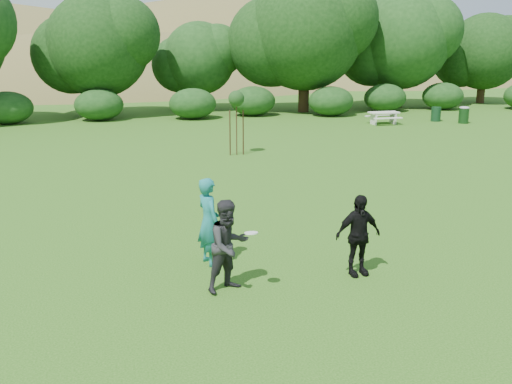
{
  "coord_description": "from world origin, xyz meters",
  "views": [
    {
      "loc": [
        -3.62,
        -10.97,
        4.93
      ],
      "look_at": [
        0.0,
        3.0,
        1.1
      ],
      "focal_mm": 40.0,
      "sensor_mm": 36.0,
      "label": 1
    }
  ],
  "objects_px": {
    "trash_can_near": "(436,114)",
    "sapling": "(236,100)",
    "player_grey": "(229,246)",
    "player_black": "(358,235)",
    "picnic_table": "(384,116)",
    "player_teal": "(209,221)",
    "trash_can_lidded": "(464,115)"
  },
  "relations": [
    {
      "from": "player_teal",
      "to": "trash_can_lidded",
      "type": "bearing_deg",
      "value": -61.91
    },
    {
      "from": "player_grey",
      "to": "sapling",
      "type": "xyz_separation_m",
      "value": [
        3.28,
        13.91,
        1.47
      ]
    },
    {
      "from": "player_black",
      "to": "picnic_table",
      "type": "bearing_deg",
      "value": 56.59
    },
    {
      "from": "player_teal",
      "to": "trash_can_lidded",
      "type": "relative_size",
      "value": 1.92
    },
    {
      "from": "player_black",
      "to": "picnic_table",
      "type": "height_order",
      "value": "player_black"
    },
    {
      "from": "trash_can_near",
      "to": "sapling",
      "type": "relative_size",
      "value": 0.32
    },
    {
      "from": "player_teal",
      "to": "player_black",
      "type": "distance_m",
      "value": 3.32
    },
    {
      "from": "picnic_table",
      "to": "player_black",
      "type": "bearing_deg",
      "value": -118.09
    },
    {
      "from": "player_grey",
      "to": "trash_can_near",
      "type": "xyz_separation_m",
      "value": [
        17.93,
        21.54,
        -0.5
      ]
    },
    {
      "from": "player_teal",
      "to": "trash_can_near",
      "type": "relative_size",
      "value": 2.24
    },
    {
      "from": "trash_can_near",
      "to": "picnic_table",
      "type": "xyz_separation_m",
      "value": [
        -3.84,
        -0.41,
        0.07
      ]
    },
    {
      "from": "picnic_table",
      "to": "sapling",
      "type": "bearing_deg",
      "value": -146.27
    },
    {
      "from": "player_black",
      "to": "trash_can_lidded",
      "type": "relative_size",
      "value": 1.71
    },
    {
      "from": "trash_can_near",
      "to": "sapling",
      "type": "xyz_separation_m",
      "value": [
        -14.65,
        -7.63,
        1.97
      ]
    },
    {
      "from": "trash_can_near",
      "to": "sapling",
      "type": "height_order",
      "value": "sapling"
    },
    {
      "from": "trash_can_lidded",
      "to": "sapling",
      "type": "bearing_deg",
      "value": -158.07
    },
    {
      "from": "picnic_table",
      "to": "player_grey",
      "type": "bearing_deg",
      "value": -123.7
    },
    {
      "from": "player_grey",
      "to": "picnic_table",
      "type": "relative_size",
      "value": 1.06
    },
    {
      "from": "player_teal",
      "to": "player_grey",
      "type": "bearing_deg",
      "value": 169.1
    },
    {
      "from": "trash_can_near",
      "to": "sapling",
      "type": "bearing_deg",
      "value": -152.5
    },
    {
      "from": "trash_can_near",
      "to": "trash_can_lidded",
      "type": "relative_size",
      "value": 0.86
    },
    {
      "from": "player_grey",
      "to": "player_black",
      "type": "bearing_deg",
      "value": -22.32
    },
    {
      "from": "player_black",
      "to": "sapling",
      "type": "bearing_deg",
      "value": 82.9
    },
    {
      "from": "player_teal",
      "to": "trash_can_near",
      "type": "bearing_deg",
      "value": -58.28
    },
    {
      "from": "player_grey",
      "to": "trash_can_near",
      "type": "height_order",
      "value": "player_grey"
    },
    {
      "from": "player_teal",
      "to": "player_black",
      "type": "xyz_separation_m",
      "value": [
        2.99,
        -1.43,
        -0.11
      ]
    },
    {
      "from": "player_grey",
      "to": "trash_can_lidded",
      "type": "bearing_deg",
      "value": 22.81
    },
    {
      "from": "player_teal",
      "to": "picnic_table",
      "type": "height_order",
      "value": "player_teal"
    },
    {
      "from": "picnic_table",
      "to": "trash_can_near",
      "type": "bearing_deg",
      "value": 6.14
    },
    {
      "from": "player_black",
      "to": "sapling",
      "type": "relative_size",
      "value": 0.63
    },
    {
      "from": "player_teal",
      "to": "trash_can_lidded",
      "type": "xyz_separation_m",
      "value": [
        19.22,
        18.76,
        -0.46
      ]
    },
    {
      "from": "sapling",
      "to": "picnic_table",
      "type": "relative_size",
      "value": 1.58
    }
  ]
}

